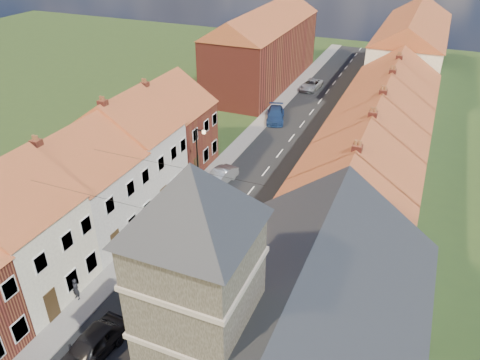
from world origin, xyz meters
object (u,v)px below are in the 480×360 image
Objects in this scene: car_distant at (311,85)px; pedestrian_right at (271,260)px; church at (293,333)px; pedestrian_left at (76,289)px; car_mid at (220,177)px; car_near at (91,346)px; car_far at (275,115)px; lamppost at (198,157)px.

car_distant is 2.76× the size of pedestrian_right.
pedestrian_left is (-14.46, 2.49, -5.00)m from church.
pedestrian_left reaches higher than car_distant.
church reaches higher than pedestrian_left.
car_mid is (-12.35, 18.91, -5.20)m from church.
pedestrian_left is at bearing -88.14° from car_distant.
pedestrian_right is at bearing 61.28° from car_near.
car_near is 2.77× the size of pedestrian_right.
car_mid is at bearing -85.93° from car_distant.
car_far is (-0.21, 15.62, 0.02)m from car_mid.
car_far is 2.87× the size of pedestrian_right.
car_near reaches higher than car_far.
pedestrian_right reaches higher than car_mid.
car_distant is at bearing 99.05° from car_mid.
lamppost is 3.96× the size of pedestrian_left.
church is 3.30× the size of car_near.
pedestrian_left is (-2.11, -16.43, 0.20)m from car_mid.
church is at bearing -70.49° from car_distant.
church is 3.31× the size of car_distant.
pedestrian_left is at bearing -86.87° from car_mid.
lamppost is at bearing 90.94° from pedestrian_left.
church is at bearing 7.07° from car_near.
pedestrian_left is at bearing 142.86° from car_near.
pedestrian_left reaches higher than car_near.
car_mid is at bearing -106.26° from car_far.
church reaches higher than lamppost.
pedestrian_right is (-4.26, 9.74, -4.92)m from church.
pedestrian_right is (10.20, 7.26, 0.08)m from pedestrian_left.
lamppost is at bearing -99.64° from car_mid.
pedestrian_left reaches higher than car_mid.
car_near is (-10.86, -0.63, -5.09)m from church.
car_far is 32.11m from pedestrian_left.
car_near is 1.00× the size of car_distant.
car_far reaches higher than car_mid.
pedestrian_left is 0.91× the size of pedestrian_right.
lamppost is at bearing 101.36° from car_near.
car_mid is 15.62m from car_far.
pedestrian_left is at bearing -95.19° from lamppost.
lamppost is (-13.17, 16.68, -2.34)m from church.
car_distant is 3.03× the size of pedestrian_left.
lamppost is at bearing -87.39° from car_distant.
car_near reaches higher than car_distant.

